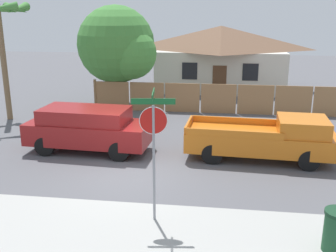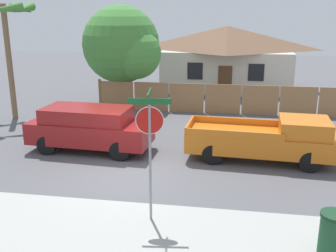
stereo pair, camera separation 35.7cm
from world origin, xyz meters
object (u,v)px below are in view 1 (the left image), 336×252
object	(u,v)px
house	(220,56)
red_suv	(88,128)
orange_pickup	(266,138)
oak_tree	(119,47)
stop_sign	(154,134)

from	to	relation	value
house	red_suv	distance (m)	15.31
house	orange_pickup	bearing A→B (deg)	-82.76
oak_tree	orange_pickup	size ratio (longest dim) A/B	1.04
red_suv	orange_pickup	bearing A→B (deg)	3.28
house	red_suv	xyz separation A→B (m)	(-5.05, -14.39, -1.32)
oak_tree	stop_sign	bearing A→B (deg)	-72.00
stop_sign	house	bearing A→B (deg)	78.57
orange_pickup	stop_sign	bearing A→B (deg)	-121.14
house	orange_pickup	xyz separation A→B (m)	(1.83, -14.41, -1.45)
red_suv	orange_pickup	size ratio (longest dim) A/B	0.89
red_suv	stop_sign	size ratio (longest dim) A/B	1.41
house	oak_tree	xyz separation A→B (m)	(-5.66, -6.77, 1.18)
red_suv	orange_pickup	xyz separation A→B (m)	(6.88, -0.02, -0.13)
house	oak_tree	bearing A→B (deg)	-129.87
house	red_suv	world-z (taller)	house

